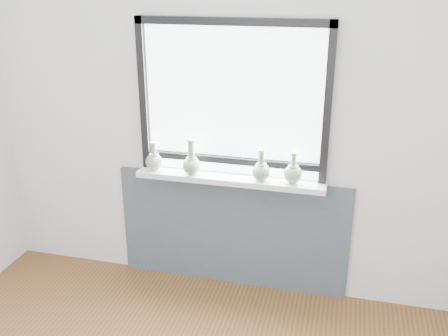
% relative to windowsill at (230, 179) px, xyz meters
% --- Properties ---
extents(back_wall, '(3.60, 0.02, 2.60)m').
position_rel_windowsill_xyz_m(back_wall, '(0.00, 0.10, 0.42)').
color(back_wall, silver).
rests_on(back_wall, ground).
extents(apron_panel, '(1.70, 0.03, 0.86)m').
position_rel_windowsill_xyz_m(apron_panel, '(0.00, 0.07, -0.45)').
color(apron_panel, '#414F5B').
rests_on(apron_panel, ground).
extents(windowsill, '(1.32, 0.18, 0.04)m').
position_rel_windowsill_xyz_m(windowsill, '(0.00, 0.00, 0.00)').
color(windowsill, white).
rests_on(windowsill, apron_panel).
extents(window, '(1.30, 0.06, 1.05)m').
position_rel_windowsill_xyz_m(window, '(0.00, 0.06, 0.56)').
color(window, black).
rests_on(window, windowsill).
extents(vase_a, '(0.13, 0.13, 0.20)m').
position_rel_windowsill_xyz_m(vase_a, '(-0.55, -0.01, 0.09)').
color(vase_a, gray).
rests_on(vase_a, windowsill).
extents(vase_b, '(0.13, 0.13, 0.25)m').
position_rel_windowsill_xyz_m(vase_b, '(-0.27, -0.03, 0.10)').
color(vase_b, gray).
rests_on(vase_b, windowsill).
extents(vase_c, '(0.13, 0.13, 0.22)m').
position_rel_windowsill_xyz_m(vase_c, '(0.22, -0.02, 0.09)').
color(vase_c, gray).
rests_on(vase_c, windowsill).
extents(vase_d, '(0.13, 0.13, 0.21)m').
position_rel_windowsill_xyz_m(vase_d, '(0.43, -0.01, 0.09)').
color(vase_d, gray).
rests_on(vase_d, windowsill).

